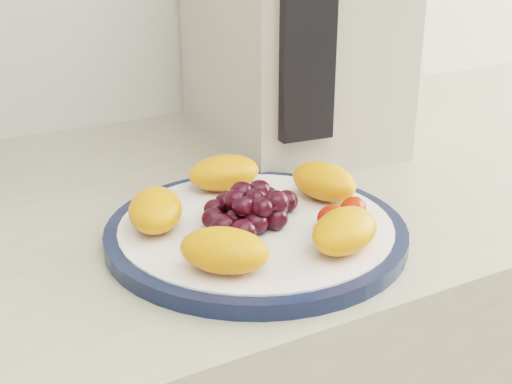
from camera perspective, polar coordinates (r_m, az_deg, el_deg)
plate_rim at (r=0.69m, az=0.00°, el=-3.26°), size 0.29×0.29×0.01m
plate_face at (r=0.69m, az=0.00°, el=-3.19°), size 0.26×0.26×0.02m
appliance_body at (r=0.94m, az=2.80°, el=14.90°), size 0.24×0.31×0.36m
appliance_panel at (r=0.79m, az=4.17°, el=13.70°), size 0.06×0.03×0.27m
fruit_plate at (r=0.68m, az=0.06°, el=-1.20°), size 0.25×0.25×0.04m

